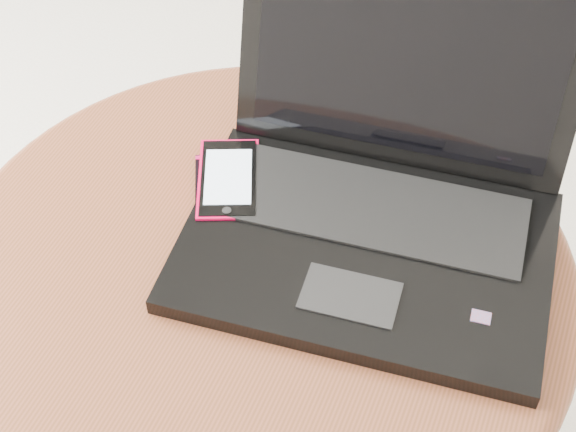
% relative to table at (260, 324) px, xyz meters
% --- Properties ---
extents(table, '(0.65, 0.65, 0.51)m').
position_rel_table_xyz_m(table, '(0.00, 0.00, 0.00)').
color(table, '#582313').
rests_on(table, ground).
extents(laptop, '(0.39, 0.35, 0.23)m').
position_rel_table_xyz_m(laptop, '(0.09, 0.09, 0.15)').
color(laptop, black).
rests_on(laptop, table).
extents(phone_black, '(0.09, 0.11, 0.01)m').
position_rel_table_xyz_m(phone_black, '(-0.07, 0.07, 0.11)').
color(phone_black, black).
rests_on(phone_black, table).
extents(phone_pink, '(0.10, 0.13, 0.01)m').
position_rel_table_xyz_m(phone_pink, '(-0.07, 0.08, 0.13)').
color(phone_pink, '#E90641').
rests_on(phone_pink, phone_black).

